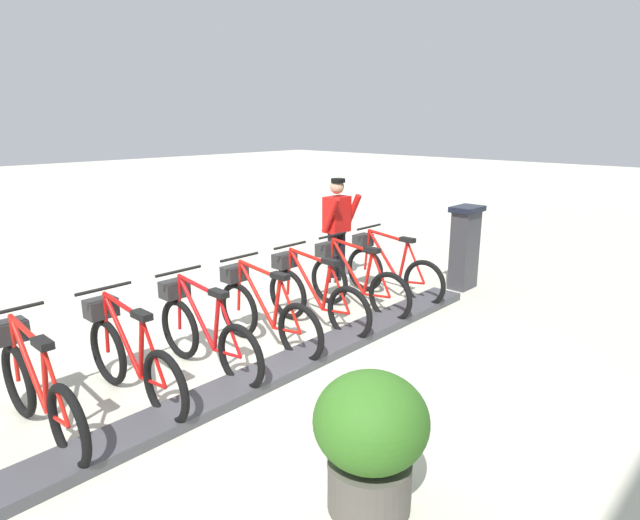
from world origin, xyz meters
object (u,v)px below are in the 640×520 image
object	(u,v)px
bike_docked_3	(263,312)
worker_near_rack	(337,227)
payment_kiosk	(465,246)
bike_docked_4	(204,332)
bike_docked_5	(130,357)
bike_docked_6	(36,388)
bike_docked_1	(354,281)
planter_bush	(371,436)
bike_docked_0	(389,269)
bike_docked_2	(313,295)

from	to	relation	value
bike_docked_3	worker_near_rack	xyz separation A→B (m)	(1.07, -2.49, 0.48)
payment_kiosk	bike_docked_4	bearing A→B (deg)	82.58
bike_docked_3	bike_docked_4	xyz separation A→B (m)	(0.00, 0.81, 0.00)
bike_docked_5	bike_docked_6	world-z (taller)	same
bike_docked_1	payment_kiosk	bearing A→B (deg)	-106.27
planter_bush	bike_docked_3	bearing A→B (deg)	-26.72
bike_docked_5	bike_docked_6	distance (m)	0.81
payment_kiosk	bike_docked_0	size ratio (longest dim) A/B	0.74
payment_kiosk	bike_docked_3	world-z (taller)	payment_kiosk
bike_docked_6	worker_near_rack	bearing A→B (deg)	-77.77
payment_kiosk	bike_docked_5	xyz separation A→B (m)	(0.57, 5.20, -0.24)
bike_docked_2	bike_docked_0	bearing A→B (deg)	-90.00
worker_near_rack	planter_bush	bearing A→B (deg)	133.56
planter_bush	bike_docked_0	bearing A→B (deg)	-55.87
bike_docked_5	planter_bush	bearing A→B (deg)	-171.78
payment_kiosk	bike_docked_5	world-z (taller)	payment_kiosk
bike_docked_0	planter_bush	bearing A→B (deg)	124.13
bike_docked_2	bike_docked_6	distance (m)	3.24
bike_docked_0	bike_docked_6	bearing A→B (deg)	90.00
bike_docked_5	bike_docked_4	bearing A→B (deg)	-90.00
bike_docked_3	worker_near_rack	bearing A→B (deg)	-66.82
payment_kiosk	bike_docked_1	distance (m)	2.05
bike_docked_3	bike_docked_6	size ratio (longest dim) A/B	1.00
payment_kiosk	bike_docked_4	distance (m)	4.43
bike_docked_4	payment_kiosk	bearing A→B (deg)	-97.42
bike_docked_2	bike_docked_4	bearing A→B (deg)	90.00
bike_docked_4	bike_docked_1	bearing A→B (deg)	-90.00
bike_docked_4	bike_docked_6	world-z (taller)	same
bike_docked_3	bike_docked_4	world-z (taller)	same
bike_docked_6	worker_near_rack	distance (m)	5.06
bike_docked_1	bike_docked_6	world-z (taller)	same
bike_docked_6	payment_kiosk	bearing A→B (deg)	-95.43
bike_docked_2	bike_docked_3	world-z (taller)	same
bike_docked_4	bike_docked_5	size ratio (longest dim) A/B	1.00
bike_docked_5	planter_bush	xyz separation A→B (m)	(-2.50, -0.36, 0.11)
bike_docked_6	planter_bush	xyz separation A→B (m)	(-2.50, -1.17, 0.11)
bike_docked_5	worker_near_rack	xyz separation A→B (m)	(1.07, -4.12, 0.48)
bike_docked_0	bike_docked_4	xyz separation A→B (m)	(0.00, 3.24, 0.00)
bike_docked_0	bike_docked_6	world-z (taller)	same
payment_kiosk	bike_docked_3	size ratio (longest dim) A/B	0.74
bike_docked_0	bike_docked_6	xyz separation A→B (m)	(0.00, 4.86, 0.00)
bike_docked_0	worker_near_rack	distance (m)	1.17
bike_docked_5	bike_docked_0	bearing A→B (deg)	-90.00
bike_docked_0	planter_bush	distance (m)	4.46
bike_docked_2	planter_bush	distance (m)	3.25
bike_docked_5	bike_docked_6	bearing A→B (deg)	90.00
bike_docked_1	bike_docked_4	bearing A→B (deg)	90.00
bike_docked_0	bike_docked_2	xyz separation A→B (m)	(0.00, 1.62, 0.00)
bike_docked_2	worker_near_rack	size ratio (longest dim) A/B	1.04
worker_near_rack	bike_docked_1	bearing A→B (deg)	140.73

